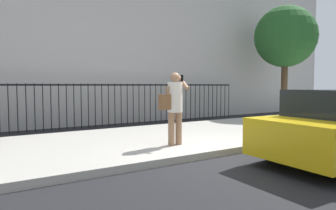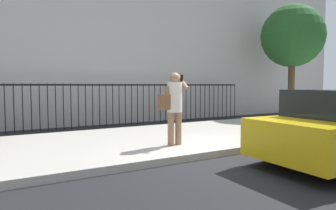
{
  "view_description": "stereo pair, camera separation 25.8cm",
  "coord_description": "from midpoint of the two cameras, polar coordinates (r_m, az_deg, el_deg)",
  "views": [
    {
      "loc": [
        -4.41,
        -4.81,
        1.54
      ],
      "look_at": [
        -0.46,
        1.3,
        1.06
      ],
      "focal_mm": 32.61,
      "sensor_mm": 36.0,
      "label": 1
    },
    {
      "loc": [
        -4.2,
        -4.94,
        1.54
      ],
      "look_at": [
        -0.46,
        1.3,
        1.06
      ],
      "focal_mm": 32.61,
      "sensor_mm": 36.0,
      "label": 2
    }
  ],
  "objects": [
    {
      "name": "ground_plane",
      "position": [
        6.68,
        8.43,
        -9.61
      ],
      "size": [
        60.0,
        60.0,
        0.0
      ],
      "primitive_type": "plane",
      "color": "black"
    },
    {
      "name": "sidewalk",
      "position": [
        8.41,
        -1.57,
        -6.29
      ],
      "size": [
        28.0,
        4.4,
        0.15
      ],
      "primitive_type": "cube",
      "color": "#B2ADA3",
      "rests_on": "ground"
    },
    {
      "name": "street_tree_near",
      "position": [
        15.69,
        20.64,
        11.79
      ],
      "size": [
        2.88,
        2.88,
        5.27
      ],
      "color": "#4C3823",
      "rests_on": "ground"
    },
    {
      "name": "iron_fence",
      "position": [
        11.62,
        -11.12,
        1.1
      ],
      "size": [
        12.03,
        0.04,
        1.6
      ],
      "color": "black",
      "rests_on": "ground"
    },
    {
      "name": "pedestrian_on_phone",
      "position": [
        7.02,
        0.09,
        0.35
      ],
      "size": [
        0.66,
        0.49,
        1.68
      ],
      "color": "#936B4C",
      "rests_on": "sidewalk"
    }
  ]
}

